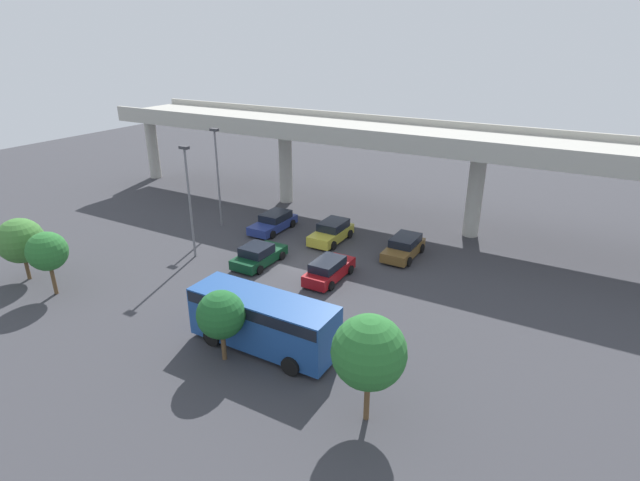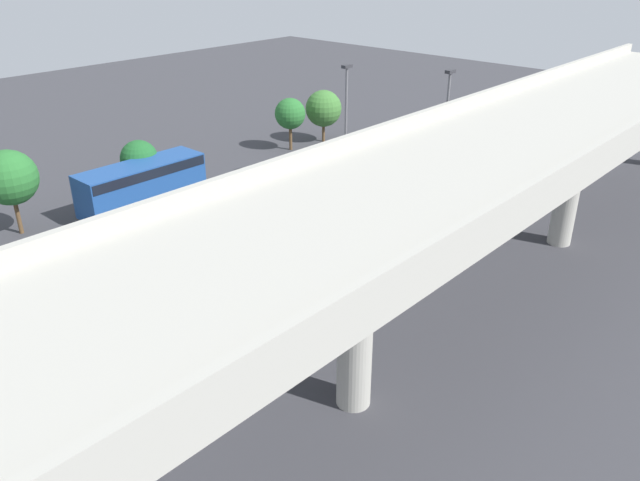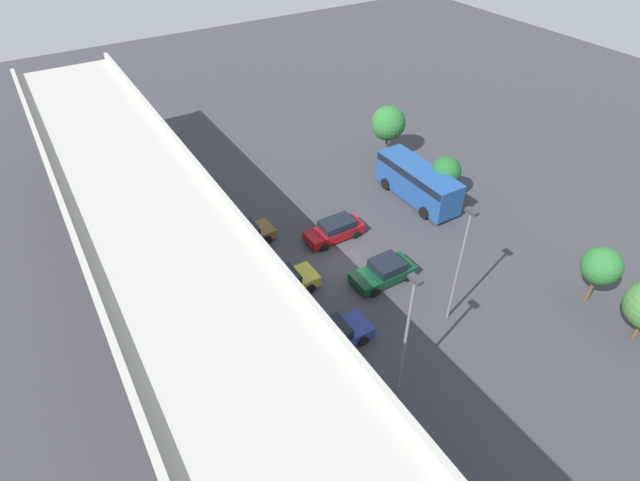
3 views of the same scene
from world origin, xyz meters
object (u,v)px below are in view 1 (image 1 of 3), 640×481
parked_car_3 (329,270)px  lamp_post_mid_lot (218,171)px  tree_front_centre (47,251)px  parked_car_4 (404,247)px  parked_car_0 (274,222)px  tree_front_left (20,241)px  tree_front_far_right (369,352)px  tree_front_right (221,315)px  parked_car_1 (259,255)px  parked_car_2 (332,232)px  lamp_post_near_aisle (189,194)px  shuttle_bus (263,318)px

parked_car_3 → lamp_post_mid_lot: (-12.81, 4.24, 4.10)m
tree_front_centre → parked_car_4: bearing=44.2°
parked_car_0 → tree_front_left: (-8.98, -15.59, 2.05)m
lamp_post_mid_lot → tree_front_far_right: bearing=-35.9°
tree_front_right → tree_front_centre: bearing=179.9°
lamp_post_mid_lot → tree_front_right: lamp_post_mid_lot is taller
tree_front_right → tree_front_far_right: bearing=-2.0°
tree_front_left → tree_front_centre: 3.49m
parked_car_3 → parked_car_1: bearing=93.8°
parked_car_2 → tree_front_right: size_ratio=1.18×
parked_car_3 → lamp_post_near_aisle: bearing=99.1°
parked_car_2 → parked_car_1: bearing=-20.9°
parked_car_1 → shuttle_bus: 10.39m
parked_car_1 → tree_front_centre: size_ratio=1.06×
parked_car_1 → parked_car_4: bearing=-52.7°
parked_car_4 → tree_front_left: size_ratio=1.03×
lamp_post_mid_lot → tree_front_left: (-4.55, -14.19, -2.06)m
lamp_post_near_aisle → tree_front_centre: size_ratio=1.98×
parked_car_0 → tree_front_right: size_ratio=1.25×
parked_car_1 → shuttle_bus: size_ratio=0.55×
shuttle_bus → tree_front_centre: size_ratio=1.92×
tree_front_centre → tree_front_far_right: bearing=-0.8°
parked_car_0 → tree_front_right: 18.05m
lamp_post_near_aisle → tree_front_far_right: 20.20m
parked_car_4 → lamp_post_near_aisle: bearing=-59.8°
parked_car_2 → tree_front_far_right: tree_front_far_right is taller
shuttle_bus → tree_front_centre: 14.92m
parked_car_2 → lamp_post_near_aisle: (-7.26, -7.62, 4.01)m
tree_front_left → tree_front_centre: (3.47, -0.39, 0.15)m
tree_front_right → tree_front_far_right: tree_front_far_right is taller
parked_car_2 → tree_front_far_right: 19.96m
parked_car_3 → parked_car_4: parked_car_3 is taller
parked_car_0 → parked_car_4: bearing=92.0°
shuttle_bus → tree_front_centre: bearing=7.0°
parked_car_4 → tree_front_right: (-3.17, -16.39, 1.83)m
tree_front_left → tree_front_far_right: tree_front_far_right is taller
parked_car_2 → tree_front_centre: bearing=-33.6°
parked_car_3 → lamp_post_mid_lot: 14.11m
parked_car_0 → tree_front_far_right: tree_front_far_right is taller
parked_car_2 → parked_car_0: bearing=-86.6°
tree_front_centre → tree_front_far_right: 21.61m
parked_car_4 → parked_car_0: bearing=-88.0°
tree_front_left → parked_car_3: bearing=29.8°
parked_car_4 → parked_car_1: bearing=-52.7°
tree_front_right → lamp_post_mid_lot: bearing=130.7°
lamp_post_near_aisle → tree_front_centre: (-3.57, -8.68, -1.87)m
parked_car_2 → lamp_post_near_aisle: lamp_post_near_aisle is taller
parked_car_4 → shuttle_bus: (-2.05, -14.55, 1.03)m
shuttle_bus → lamp_post_near_aisle: 13.48m
parked_car_0 → parked_car_4: 11.32m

